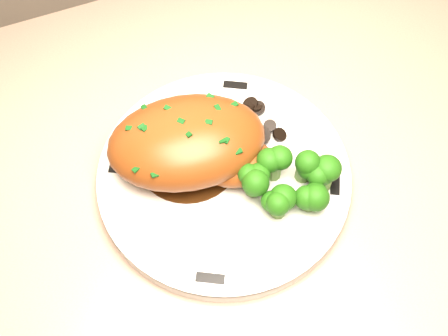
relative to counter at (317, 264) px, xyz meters
name	(u,v)px	position (x,y,z in m)	size (l,w,h in m)	color
counter	(317,264)	(0.00, 0.00, 0.00)	(2.18, 0.72, 1.06)	brown
plate	(224,177)	(-0.19, -0.01, 0.48)	(0.27, 0.27, 0.02)	silver
rim_accent_0	(235,85)	(-0.13, 0.10, 0.49)	(0.03, 0.01, 0.00)	black
rim_accent_1	(116,162)	(-0.29, 0.05, 0.49)	(0.03, 0.01, 0.00)	black
rim_accent_2	(210,278)	(-0.25, -0.11, 0.49)	(0.03, 0.01, 0.00)	black
rim_accent_3	(335,183)	(-0.09, -0.06, 0.49)	(0.03, 0.01, 0.00)	black
gravy_pool	(188,158)	(-0.22, 0.02, 0.49)	(0.11, 0.11, 0.00)	#341A09
chicken_breast	(193,144)	(-0.21, 0.02, 0.52)	(0.18, 0.14, 0.06)	brown
mushroom_pile	(240,129)	(-0.15, 0.03, 0.49)	(0.09, 0.06, 0.02)	black
broccoli_florets	(291,181)	(-0.14, -0.05, 0.51)	(0.09, 0.07, 0.04)	#537833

